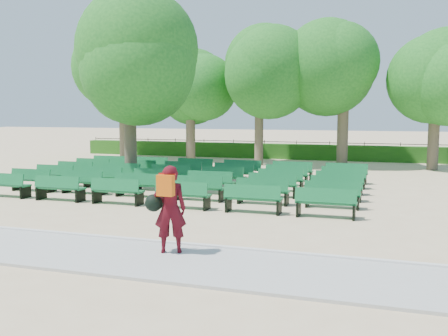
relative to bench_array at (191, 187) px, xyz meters
name	(u,v)px	position (x,y,z in m)	size (l,w,h in m)	color
ground	(197,195)	(0.67, -1.14, -0.08)	(120.00, 120.00, 0.00)	#C9AF85
paving	(69,252)	(0.67, -8.54, -0.05)	(30.00, 2.20, 0.06)	#ABACA7
curb	(99,237)	(0.67, -7.39, -0.03)	(30.00, 0.12, 0.10)	silver
hedge	(279,151)	(0.67, 12.86, 0.37)	(26.00, 0.70, 0.90)	#245C17
fence	(280,158)	(0.67, 13.26, -0.08)	(26.00, 0.10, 1.02)	black
tree_line	(264,165)	(0.67, 8.86, -0.08)	(21.80, 6.80, 7.04)	#217020
bench_array	(191,187)	(0.00, 0.00, 0.00)	(1.67, 0.63, 1.03)	#126833
tree_among	(129,65)	(-3.02, 1.01, 4.63)	(4.86, 4.86, 6.93)	brown
person	(169,208)	(2.68, -8.04, 0.89)	(0.88, 0.63, 1.76)	#440911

